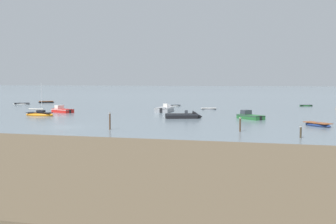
{
  "coord_description": "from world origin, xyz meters",
  "views": [
    {
      "loc": [
        24.47,
        -44.46,
        5.29
      ],
      "look_at": [
        6.56,
        20.65,
        0.43
      ],
      "focal_mm": 46.27,
      "sensor_mm": 36.0,
      "label": 1
    }
  ],
  "objects_px": {
    "motorboat_moored_0": "(187,117)",
    "motorboat_moored_3": "(247,117)",
    "rowboat_moored_2": "(174,106)",
    "rowboat_moored_3": "(22,104)",
    "mooring_post_left": "(240,125)",
    "mooring_post_right": "(301,132)",
    "rowboat_moored_5": "(306,106)",
    "rowboat_moored_4": "(318,125)",
    "rowboat_moored_1": "(46,102)",
    "sailboat_moored_0": "(40,114)",
    "motorboat_moored_5": "(166,110)",
    "mooring_post_near": "(110,122)",
    "motorboat_moored_2": "(60,111)",
    "rowboat_moored_6": "(209,109)"
  },
  "relations": [
    {
      "from": "rowboat_moored_6",
      "to": "sailboat_moored_0",
      "type": "bearing_deg",
      "value": -156.35
    },
    {
      "from": "sailboat_moored_0",
      "to": "motorboat_moored_0",
      "type": "bearing_deg",
      "value": 6.43
    },
    {
      "from": "motorboat_moored_2",
      "to": "sailboat_moored_0",
      "type": "xyz_separation_m",
      "value": [
        0.68,
        -7.37,
        -0.05
      ]
    },
    {
      "from": "motorboat_moored_0",
      "to": "mooring_post_near",
      "type": "height_order",
      "value": "mooring_post_near"
    },
    {
      "from": "rowboat_moored_1",
      "to": "mooring_post_near",
      "type": "distance_m",
      "value": 62.33
    },
    {
      "from": "motorboat_moored_0",
      "to": "sailboat_moored_0",
      "type": "xyz_separation_m",
      "value": [
        -22.59,
        -1.7,
        -0.02
      ]
    },
    {
      "from": "rowboat_moored_4",
      "to": "rowboat_moored_6",
      "type": "bearing_deg",
      "value": 173.86
    },
    {
      "from": "mooring_post_near",
      "to": "mooring_post_right",
      "type": "distance_m",
      "value": 19.88
    },
    {
      "from": "sailboat_moored_0",
      "to": "mooring_post_left",
      "type": "relative_size",
      "value": 3.19
    },
    {
      "from": "motorboat_moored_0",
      "to": "mooring_post_right",
      "type": "height_order",
      "value": "motorboat_moored_0"
    },
    {
      "from": "rowboat_moored_1",
      "to": "rowboat_moored_5",
      "type": "bearing_deg",
      "value": 149.5
    },
    {
      "from": "mooring_post_left",
      "to": "mooring_post_right",
      "type": "distance_m",
      "value": 7.01
    },
    {
      "from": "sailboat_moored_0",
      "to": "mooring_post_right",
      "type": "height_order",
      "value": "sailboat_moored_0"
    },
    {
      "from": "rowboat_moored_4",
      "to": "mooring_post_right",
      "type": "relative_size",
      "value": 3.04
    },
    {
      "from": "motorboat_moored_0",
      "to": "motorboat_moored_3",
      "type": "relative_size",
      "value": 1.2
    },
    {
      "from": "rowboat_moored_3",
      "to": "mooring_post_right",
      "type": "distance_m",
      "value": 72.21
    },
    {
      "from": "rowboat_moored_5",
      "to": "mooring_post_right",
      "type": "relative_size",
      "value": 2.44
    },
    {
      "from": "rowboat_moored_1",
      "to": "rowboat_moored_4",
      "type": "bearing_deg",
      "value": 114.34
    },
    {
      "from": "rowboat_moored_4",
      "to": "rowboat_moored_1",
      "type": "bearing_deg",
      "value": -164.26
    },
    {
      "from": "motorboat_moored_5",
      "to": "mooring_post_right",
      "type": "xyz_separation_m",
      "value": [
        21.55,
        -30.24,
        0.25
      ]
    },
    {
      "from": "rowboat_moored_4",
      "to": "mooring_post_near",
      "type": "distance_m",
      "value": 24.15
    },
    {
      "from": "rowboat_moored_2",
      "to": "rowboat_moored_3",
      "type": "bearing_deg",
      "value": -36.14
    },
    {
      "from": "rowboat_moored_5",
      "to": "motorboat_moored_0",
      "type": "bearing_deg",
      "value": -134.4
    },
    {
      "from": "motorboat_moored_0",
      "to": "rowboat_moored_2",
      "type": "relative_size",
      "value": 1.86
    },
    {
      "from": "rowboat_moored_3",
      "to": "motorboat_moored_3",
      "type": "bearing_deg",
      "value": 119.92
    },
    {
      "from": "motorboat_moored_5",
      "to": "mooring_post_near",
      "type": "relative_size",
      "value": 3.12
    },
    {
      "from": "mooring_post_left",
      "to": "motorboat_moored_2",
      "type": "bearing_deg",
      "value": 148.36
    },
    {
      "from": "motorboat_moored_0",
      "to": "motorboat_moored_3",
      "type": "bearing_deg",
      "value": -9.58
    },
    {
      "from": "motorboat_moored_5",
      "to": "mooring_post_right",
      "type": "bearing_deg",
      "value": -147.64
    },
    {
      "from": "motorboat_moored_3",
      "to": "mooring_post_left",
      "type": "bearing_deg",
      "value": 137.51
    },
    {
      "from": "motorboat_moored_2",
      "to": "mooring_post_right",
      "type": "height_order",
      "value": "motorboat_moored_2"
    },
    {
      "from": "motorboat_moored_2",
      "to": "motorboat_moored_5",
      "type": "height_order",
      "value": "motorboat_moored_5"
    },
    {
      "from": "motorboat_moored_0",
      "to": "motorboat_moored_5",
      "type": "height_order",
      "value": "motorboat_moored_5"
    },
    {
      "from": "rowboat_moored_3",
      "to": "rowboat_moored_5",
      "type": "distance_m",
      "value": 61.87
    },
    {
      "from": "motorboat_moored_0",
      "to": "mooring_post_near",
      "type": "xyz_separation_m",
      "value": [
        -4.9,
        -16.22,
        0.63
      ]
    },
    {
      "from": "mooring_post_left",
      "to": "mooring_post_right",
      "type": "relative_size",
      "value": 1.33
    },
    {
      "from": "rowboat_moored_3",
      "to": "sailboat_moored_0",
      "type": "bearing_deg",
      "value": 92.55
    },
    {
      "from": "rowboat_moored_3",
      "to": "rowboat_moored_5",
      "type": "xyz_separation_m",
      "value": [
        61.0,
        10.33,
        -0.03
      ]
    },
    {
      "from": "motorboat_moored_0",
      "to": "mooring_post_near",
      "type": "distance_m",
      "value": 16.96
    },
    {
      "from": "motorboat_moored_2",
      "to": "rowboat_moored_2",
      "type": "distance_m",
      "value": 25.72
    },
    {
      "from": "motorboat_moored_3",
      "to": "rowboat_moored_4",
      "type": "bearing_deg",
      "value": -176.2
    },
    {
      "from": "motorboat_moored_5",
      "to": "mooring_post_right",
      "type": "relative_size",
      "value": 5.21
    },
    {
      "from": "mooring_post_left",
      "to": "motorboat_moored_3",
      "type": "bearing_deg",
      "value": 92.36
    },
    {
      "from": "motorboat_moored_3",
      "to": "mooring_post_right",
      "type": "height_order",
      "value": "motorboat_moored_3"
    },
    {
      "from": "rowboat_moored_4",
      "to": "mooring_post_right",
      "type": "distance_m",
      "value": 11.63
    },
    {
      "from": "rowboat_moored_1",
      "to": "rowboat_moored_2",
      "type": "xyz_separation_m",
      "value": [
        33.67,
        -6.38,
        -0.03
      ]
    },
    {
      "from": "rowboat_moored_3",
      "to": "mooring_post_left",
      "type": "height_order",
      "value": "mooring_post_left"
    },
    {
      "from": "mooring_post_near",
      "to": "motorboat_moored_0",
      "type": "bearing_deg",
      "value": 73.19
    },
    {
      "from": "rowboat_moored_4",
      "to": "motorboat_moored_5",
      "type": "bearing_deg",
      "value": -168.94
    },
    {
      "from": "rowboat_moored_2",
      "to": "rowboat_moored_5",
      "type": "bearing_deg",
      "value": 156.62
    }
  ]
}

